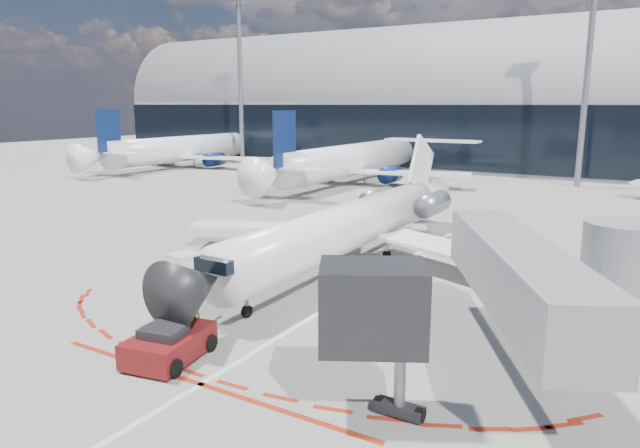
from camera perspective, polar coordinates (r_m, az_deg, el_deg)
The scene contains 14 objects.
ground at distance 29.86m, azimuth 3.28°, elevation -6.88°, with size 260.00×260.00×0.00m, color slate.
apron_centerline at distance 31.56m, azimuth 4.96°, elevation -5.85°, with size 0.25×40.00×0.01m, color silver.
apron_stop_bar at distance 21.11m, azimuth -11.82°, elevation -15.42°, with size 14.00×0.25×0.01m, color maroon.
terminal_building at distance 91.05m, azimuth 22.87°, elevation 10.31°, with size 150.00×24.15×24.00m.
jet_bridge at distance 23.31m, azimuth 21.71°, elevation -5.41°, with size 10.03×15.20×4.90m.
light_mast_west at distance 93.35m, azimuth -7.95°, elevation 13.57°, with size 0.70×0.70×25.00m, color gray.
light_mast_centre at distance 73.63m, azimuth 25.13°, elevation 13.07°, with size 0.70×0.70×25.00m, color gray.
regional_jet at distance 34.79m, azimuth 3.50°, elevation 0.05°, with size 23.95×29.54×7.40m.
pushback_tug at distance 22.96m, azimuth -14.86°, elevation -11.52°, with size 2.84×5.63×1.43m.
ramp_worker at distance 24.55m, azimuth -12.54°, elevation -9.28°, with size 0.62×0.41×1.70m, color #9DF619.
uld_container at distance 32.07m, azimuth -13.50°, elevation -4.35°, with size 1.90×1.67×1.64m.
safety_cone_left at distance 30.76m, azimuth -10.42°, elevation -5.95°, with size 0.40×0.40×0.55m, color #F02F05.
bg_airliner_0 at distance 91.99m, azimuth -13.18°, elevation 9.09°, with size 34.54×36.57×11.17m, color white, non-canonical shape.
bg_airliner_1 at distance 70.84m, azimuth 3.25°, elevation 8.65°, with size 34.67×36.71×11.22m, color white, non-canonical shape.
Camera 1 is at (12.93, -25.15, 9.60)m, focal length 32.00 mm.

